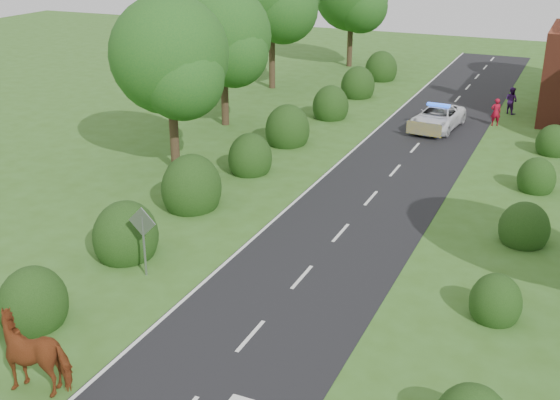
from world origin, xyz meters
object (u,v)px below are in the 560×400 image
at_px(police_van, 437,118).
at_px(pedestrian_red, 496,112).
at_px(cow, 38,355).
at_px(pedestrian_purple, 511,100).
at_px(road_sign, 143,231).

bearing_deg(police_van, pedestrian_red, 40.39).
bearing_deg(police_van, cow, -93.32).
distance_m(cow, pedestrian_purple, 34.67).
distance_m(cow, police_van, 28.77).
bearing_deg(pedestrian_red, pedestrian_purple, -123.32).
relative_size(cow, police_van, 0.48).
relative_size(road_sign, police_van, 0.50).
distance_m(police_van, pedestrian_purple, 6.37).
height_order(road_sign, pedestrian_red, road_sign).
distance_m(road_sign, cow, 6.37).
relative_size(police_van, pedestrian_red, 3.09).
height_order(pedestrian_red, pedestrian_purple, pedestrian_purple).
bearing_deg(road_sign, pedestrian_purple, 72.38).
xyz_separation_m(road_sign, pedestrian_purple, (8.74, 27.52, -0.81)).
bearing_deg(road_sign, pedestrian_red, 71.24).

